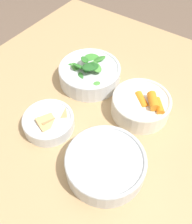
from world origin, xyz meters
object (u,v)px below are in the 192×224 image
at_px(bowl_cookies, 49,121).
at_px(bowl_beans_hotdog, 105,164).
at_px(bowl_carrots, 141,104).
at_px(bowl_greens, 90,73).

bearing_deg(bowl_cookies, bowl_beans_hotdog, 84.28).
bearing_deg(bowl_carrots, bowl_beans_hotdog, 5.04).
distance_m(bowl_beans_hotdog, bowl_cookies, 0.20).
bearing_deg(bowl_greens, bowl_carrots, 83.03).
distance_m(bowl_carrots, bowl_cookies, 0.26).
height_order(bowl_greens, bowl_beans_hotdog, bowl_greens).
xyz_separation_m(bowl_carrots, bowl_greens, (-0.02, -0.19, -0.00)).
height_order(bowl_beans_hotdog, bowl_cookies, bowl_beans_hotdog).
height_order(bowl_greens, bowl_cookies, bowl_greens).
distance_m(bowl_greens, bowl_beans_hotdog, 0.31).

